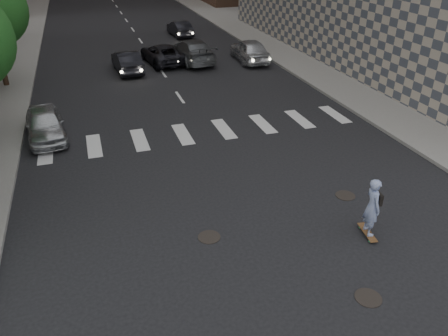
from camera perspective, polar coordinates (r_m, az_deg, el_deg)
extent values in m
plane|color=black|center=(13.36, 7.93, -10.33)|extent=(160.00, 160.00, 0.00)
cube|color=gray|center=(36.02, 15.70, 14.41)|extent=(13.00, 80.00, 0.15)
cube|color=black|center=(28.94, 16.94, 14.86)|extent=(0.30, 18.00, 4.00)
cylinder|color=#382619|center=(29.38, -27.11, 12.27)|extent=(0.32, 0.32, 2.80)
cylinder|color=black|center=(12.32, 18.32, -15.79)|extent=(0.70, 0.70, 0.02)
cylinder|color=black|center=(13.65, -1.95, -9.00)|extent=(0.70, 0.70, 0.02)
cylinder|color=black|center=(16.19, 15.56, -3.48)|extent=(0.70, 0.70, 0.02)
cube|color=brown|center=(14.40, 18.21, -7.98)|extent=(0.41, 1.03, 0.02)
cylinder|color=#34AB67|center=(14.15, 18.44, -9.06)|extent=(0.04, 0.07, 0.07)
cylinder|color=#34AB67|center=(14.22, 19.09, -8.96)|extent=(0.04, 0.07, 0.07)
cylinder|color=#34AB67|center=(14.65, 17.28, -7.41)|extent=(0.04, 0.07, 0.07)
cylinder|color=#34AB67|center=(14.72, 17.92, -7.32)|extent=(0.04, 0.07, 0.07)
imported|color=#869DC3|center=(13.87, 18.80, -4.81)|extent=(0.56, 0.75, 1.88)
cube|color=black|center=(13.88, 19.60, -3.80)|extent=(0.16, 0.33, 0.36)
imported|color=#AAADB1|center=(21.24, -22.34, 5.30)|extent=(2.01, 4.12, 1.35)
imported|color=black|center=(30.32, -12.55, 13.43)|extent=(1.77, 4.31, 1.39)
imported|color=#525559|center=(32.10, -4.23, 15.02)|extent=(2.58, 5.57, 1.58)
imported|color=black|center=(31.98, -8.04, 14.54)|extent=(2.78, 5.02, 1.33)
imported|color=silver|center=(32.24, 3.37, 15.13)|extent=(2.13, 4.79, 1.60)
imported|color=black|center=(40.63, -5.80, 17.68)|extent=(1.67, 4.10, 1.32)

